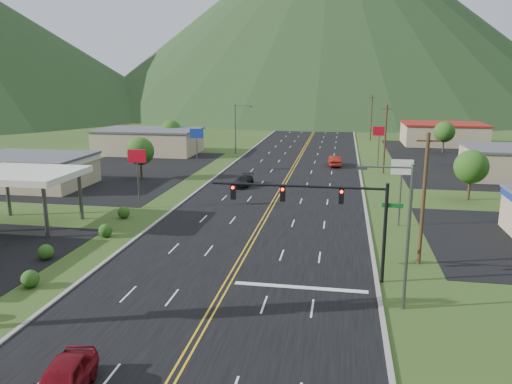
% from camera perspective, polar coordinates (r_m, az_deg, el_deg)
% --- Properties ---
extents(traffic_signal, '(13.10, 0.43, 7.00)m').
position_cam_1_polar(traffic_signal, '(34.45, 8.00, -1.50)').
color(traffic_signal, black).
rests_on(traffic_signal, ground).
extents(streetlight_east, '(3.28, 0.25, 9.00)m').
position_cam_1_polar(streetlight_east, '(30.85, 16.48, -3.93)').
color(streetlight_east, '#59595E').
rests_on(streetlight_east, ground).
extents(streetlight_west, '(3.28, 0.25, 9.00)m').
position_cam_1_polar(streetlight_west, '(91.80, -2.18, 7.58)').
color(streetlight_west, '#59595E').
rests_on(streetlight_west, ground).
extents(gas_canopy, '(10.00, 8.00, 5.30)m').
position_cam_1_polar(gas_canopy, '(51.57, -25.13, 1.71)').
color(gas_canopy, white).
rests_on(gas_canopy, ground).
extents(building_west_mid, '(14.40, 10.40, 4.10)m').
position_cam_1_polar(building_west_mid, '(70.58, -24.27, 2.39)').
color(building_west_mid, tan).
rests_on(building_west_mid, ground).
extents(building_west_far, '(18.40, 11.40, 4.50)m').
position_cam_1_polar(building_west_far, '(94.99, -12.14, 5.71)').
color(building_west_far, tan).
rests_on(building_west_far, ground).
extents(building_east_far, '(16.40, 12.40, 4.50)m').
position_cam_1_polar(building_east_far, '(111.88, 20.56, 6.24)').
color(building_east_far, tan).
rests_on(building_east_far, ground).
extents(pole_sign_west_a, '(2.00, 0.18, 6.40)m').
position_cam_1_polar(pole_sign_west_a, '(54.54, -13.42, 3.34)').
color(pole_sign_west_a, '#59595E').
rests_on(pole_sign_west_a, ground).
extents(pole_sign_west_b, '(2.00, 0.18, 6.40)m').
position_cam_1_polar(pole_sign_west_b, '(75.03, -6.81, 6.17)').
color(pole_sign_west_b, '#59595E').
rests_on(pole_sign_west_b, ground).
extents(pole_sign_east_a, '(2.00, 0.18, 6.40)m').
position_cam_1_polar(pole_sign_east_a, '(48.50, 16.32, 1.99)').
color(pole_sign_east_a, '#59595E').
rests_on(pole_sign_east_a, ground).
extents(pole_sign_east_b, '(2.00, 0.18, 6.40)m').
position_cam_1_polar(pole_sign_east_b, '(80.04, 13.91, 6.31)').
color(pole_sign_east_b, '#59595E').
rests_on(pole_sign_east_b, ground).
extents(tree_west_a, '(3.84, 3.84, 5.82)m').
position_cam_1_polar(tree_west_a, '(70.68, -13.09, 4.56)').
color(tree_west_a, '#382314').
rests_on(tree_west_a, ground).
extents(tree_west_b, '(3.84, 3.84, 5.82)m').
position_cam_1_polar(tree_west_b, '(97.46, -9.66, 6.96)').
color(tree_west_b, '#382314').
rests_on(tree_west_b, ground).
extents(tree_east_a, '(3.84, 3.84, 5.82)m').
position_cam_1_polar(tree_east_a, '(61.93, 23.38, 2.66)').
color(tree_east_a, '#382314').
rests_on(tree_east_a, ground).
extents(tree_east_b, '(3.84, 3.84, 5.82)m').
position_cam_1_polar(tree_east_b, '(99.62, 20.72, 6.43)').
color(tree_east_b, '#382314').
rests_on(tree_east_b, ground).
extents(utility_pole_a, '(1.60, 0.28, 10.00)m').
position_cam_1_polar(utility_pole_a, '(38.85, 18.60, -0.71)').
color(utility_pole_a, '#382314').
rests_on(utility_pole_a, ground).
extents(utility_pole_b, '(1.60, 0.28, 10.00)m').
position_cam_1_polar(utility_pole_b, '(75.12, 14.54, 5.91)').
color(utility_pole_b, '#382314').
rests_on(utility_pole_b, ground).
extents(utility_pole_c, '(1.60, 0.28, 10.00)m').
position_cam_1_polar(utility_pole_c, '(114.85, 13.04, 8.33)').
color(utility_pole_c, '#382314').
rests_on(utility_pole_c, ground).
extents(utility_pole_d, '(1.60, 0.28, 10.00)m').
position_cam_1_polar(utility_pole_d, '(154.73, 12.31, 9.49)').
color(utility_pole_d, '#382314').
rests_on(utility_pole_d, ground).
extents(mountain_n, '(220.00, 220.00, 85.00)m').
position_cam_1_polar(mountain_n, '(241.18, 8.57, 19.71)').
color(mountain_n, black).
rests_on(mountain_n, ground).
extents(car_red_near, '(2.76, 5.20, 1.69)m').
position_cam_1_polar(car_red_near, '(24.85, -21.28, -19.65)').
color(car_red_near, maroon).
rests_on(car_red_near, ground).
extents(car_dark_mid, '(2.30, 4.77, 1.34)m').
position_cam_1_polar(car_dark_mid, '(64.66, -1.46, 1.23)').
color(car_dark_mid, black).
rests_on(car_dark_mid, ground).
extents(car_red_far, '(2.24, 5.07, 1.62)m').
position_cam_1_polar(car_red_far, '(80.34, 8.95, 3.50)').
color(car_red_far, maroon).
rests_on(car_red_far, ground).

